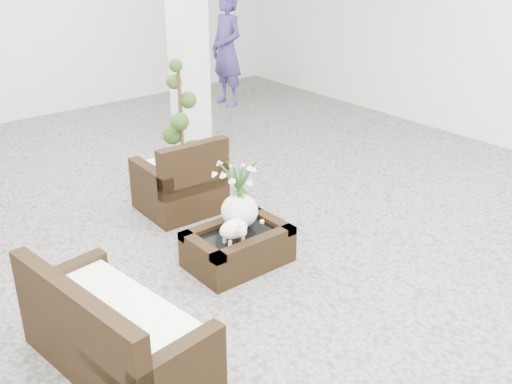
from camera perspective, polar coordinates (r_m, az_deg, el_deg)
ground at (r=5.86m, az=-0.62°, el=-5.22°), size 11.00×11.00×0.00m
column at (r=8.15m, az=-6.57°, el=16.14°), size 0.40×0.40×3.50m
coffee_table at (r=5.52m, az=-1.72°, el=-5.36°), size 0.90×0.60×0.31m
sheep_figurine at (r=5.26m, az=-2.13°, el=-3.71°), size 0.28×0.23×0.21m
planter_narcissus at (r=5.39m, az=-1.59°, el=0.53°), size 0.44×0.44×0.80m
tealight at (r=5.61m, az=0.57°, el=-2.81°), size 0.04×0.04×0.03m
armchair at (r=6.48m, az=-7.32°, el=1.77°), size 0.82×0.79×0.85m
loveseat at (r=4.33m, az=-13.08°, el=-11.63°), size 0.88×1.53×0.78m
topiary at (r=7.31m, az=-7.12°, el=6.81°), size 0.38×0.38×1.42m
shopper at (r=10.28m, az=-2.78°, el=13.30°), size 0.45×0.68×1.86m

